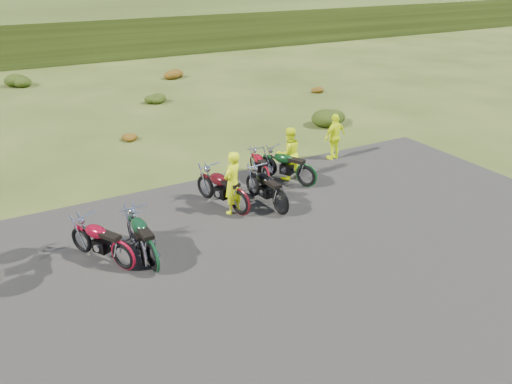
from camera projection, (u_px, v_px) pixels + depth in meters
ground at (236, 236)px, 13.52m from camera, size 300.00×300.00×0.00m
gravel_pad at (274, 273)px, 11.93m from camera, size 20.00×12.00×0.04m
hill_slope at (27, 30)px, 53.30m from camera, size 300.00×45.97×9.37m
shrub_3 at (19, 79)px, 29.32m from camera, size 1.56×1.56×0.92m
shrub_4 at (128, 136)px, 20.57m from camera, size 0.77×0.77×0.45m
shrub_5 at (155, 97)px, 26.02m from camera, size 1.03×1.03×0.61m
shrub_6 at (172, 72)px, 31.46m from camera, size 1.30×1.30×0.77m
shrub_7 at (330, 114)px, 22.59m from camera, size 1.56×1.56×0.92m
shrub_8 at (315, 88)px, 28.17m from camera, size 0.77×0.77×0.45m
motorcycle_1 at (125, 270)px, 12.03m from camera, size 1.71×2.26×1.14m
motorcycle_2 at (155, 272)px, 11.97m from camera, size 0.82×2.28×1.19m
motorcycle_3 at (145, 267)px, 12.17m from camera, size 0.83×1.94×0.99m
motorcycle_4 at (240, 216)px, 14.61m from camera, size 1.41×2.47×1.23m
motorcycle_5 at (280, 215)px, 14.65m from camera, size 0.91×2.27×1.16m
motorcycle_6 at (266, 186)px, 16.54m from camera, size 0.91×1.93×0.97m
motorcycle_7 at (306, 187)px, 16.43m from camera, size 1.69×2.34×1.18m
person_middle at (232, 184)px, 14.38m from camera, size 0.82×0.72×1.89m
person_right_a at (289, 154)px, 16.69m from camera, size 0.92×0.74×1.80m
person_right_b at (335, 137)px, 18.40m from camera, size 1.07×0.58×1.72m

